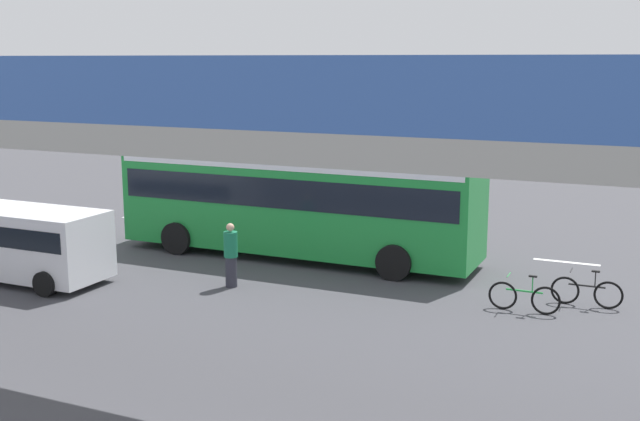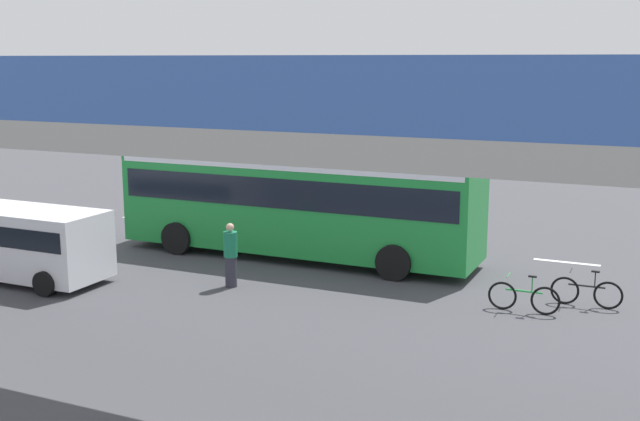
{
  "view_description": "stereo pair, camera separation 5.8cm",
  "coord_description": "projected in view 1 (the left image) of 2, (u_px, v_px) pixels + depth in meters",
  "views": [
    {
      "loc": [
        -10.71,
        22.2,
        6.18
      ],
      "look_at": [
        -0.98,
        0.73,
        1.6
      ],
      "focal_mm": 43.87,
      "sensor_mm": 36.0,
      "label": 1
    },
    {
      "loc": [
        -10.76,
        22.18,
        6.18
      ],
      "look_at": [
        -0.98,
        0.73,
        1.6
      ],
      "focal_mm": 43.87,
      "sensor_mm": 36.0,
      "label": 2
    }
  ],
  "objects": [
    {
      "name": "ground",
      "position": [
        302.0,
        253.0,
        25.37
      ],
      "size": [
        80.0,
        80.0,
        0.0
      ],
      "primitive_type": "plane",
      "color": "#424247"
    },
    {
      "name": "city_bus",
      "position": [
        297.0,
        198.0,
        24.49
      ],
      "size": [
        11.54,
        2.85,
        3.15
      ],
      "color": "#1E8C38",
      "rests_on": "ground"
    },
    {
      "name": "parked_van",
      "position": [
        25.0,
        240.0,
        21.99
      ],
      "size": [
        4.8,
        2.17,
        2.05
      ],
      "color": "silver",
      "rests_on": "ground"
    },
    {
      "name": "bicycle_green",
      "position": [
        524.0,
        298.0,
        19.34
      ],
      "size": [
        1.77,
        0.44,
        0.96
      ],
      "color": "black",
      "rests_on": "ground"
    },
    {
      "name": "bicycle_black",
      "position": [
        587.0,
        292.0,
        19.78
      ],
      "size": [
        1.77,
        0.44,
        0.96
      ],
      "color": "black",
      "rests_on": "ground"
    },
    {
      "name": "pedestrian",
      "position": [
        231.0,
        256.0,
        21.4
      ],
      "size": [
        0.38,
        0.38,
        1.79
      ],
      "color": "#2D2D38",
      "rests_on": "ground"
    },
    {
      "name": "traffic_sign",
      "position": [
        321.0,
        175.0,
        29.31
      ],
      "size": [
        0.08,
        0.6,
        2.8
      ],
      "color": "slate",
      "rests_on": "ground"
    },
    {
      "name": "lane_dash_leftmost",
      "position": [
        566.0,
        262.0,
        24.17
      ],
      "size": [
        2.0,
        0.2,
        0.01
      ],
      "primitive_type": "cube",
      "color": "silver",
      "rests_on": "ground"
    },
    {
      "name": "lane_dash_left",
      "position": [
        441.0,
        249.0,
        25.79
      ],
      "size": [
        2.0,
        0.2,
        0.01
      ],
      "primitive_type": "cube",
      "color": "silver",
      "rests_on": "ground"
    },
    {
      "name": "lane_dash_centre",
      "position": [
        330.0,
        238.0,
        27.41
      ],
      "size": [
        2.0,
        0.2,
        0.01
      ],
      "primitive_type": "cube",
      "color": "silver",
      "rests_on": "ground"
    },
    {
      "name": "lane_dash_right",
      "position": [
        232.0,
        228.0,
        29.03
      ],
      "size": [
        2.0,
        0.2,
        0.01
      ],
      "primitive_type": "cube",
      "color": "silver",
      "rests_on": "ground"
    },
    {
      "name": "lane_dash_rightmost",
      "position": [
        144.0,
        219.0,
        30.65
      ],
      "size": [
        2.0,
        0.2,
        0.01
      ],
      "primitive_type": "cube",
      "color": "silver",
      "rests_on": "ground"
    },
    {
      "name": "pedestrian_overpass",
      "position": [
        57.0,
        143.0,
        14.89
      ],
      "size": [
        31.32,
        2.6,
        6.24
      ],
      "color": "#9E9E99",
      "rests_on": "ground"
    }
  ]
}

